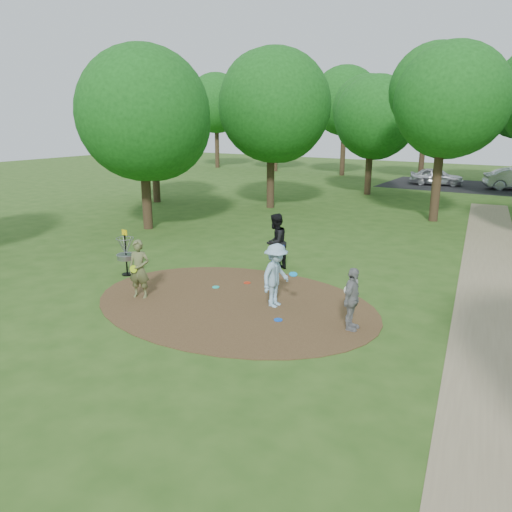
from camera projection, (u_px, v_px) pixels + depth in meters
The scene contains 14 objects.
ground at pixel (234, 303), 14.09m from camera, with size 100.00×100.00×0.00m, color #2D5119.
dirt_clearing at pixel (234, 303), 14.09m from camera, with size 8.40×8.40×0.02m, color #47301C.
footpath at pixel (494, 328), 12.41m from camera, with size 2.00×40.00×0.01m, color #8C7A5B.
parking_lot at pixel (480, 187), 37.60m from camera, with size 14.00×8.00×0.01m, color black.
player_observer_with_disc at pixel (139, 269), 14.32m from camera, with size 0.73×0.60×1.72m.
player_throwing_with_disc at pixel (276, 276), 13.62m from camera, with size 1.06×1.17×1.79m.
player_walking_with_disc at pixel (275, 242), 16.85m from camera, with size 0.75×0.96×1.98m.
player_waiting_with_disc at pixel (352, 299), 12.12m from camera, with size 0.44×0.95×1.59m.
disc_ground_cyan at pixel (216, 287), 15.33m from camera, with size 0.22×0.22×0.02m, color #1AD6C5.
disc_ground_blue at pixel (278, 320), 12.85m from camera, with size 0.22×0.22×0.02m, color blue.
disc_ground_red at pixel (247, 283), 15.74m from camera, with size 0.22×0.22×0.02m, color red.
car_left at pixel (436, 176), 38.61m from camera, with size 1.58×3.94×1.34m, color #B9BAC1.
disc_golf_basket at pixel (126, 249), 16.40m from camera, with size 0.63×0.63×1.54m.
tree_ring at pixel (400, 114), 20.17m from camera, with size 37.18×45.53×9.16m.
Camera 1 is at (7.54, -10.88, 5.06)m, focal length 35.00 mm.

